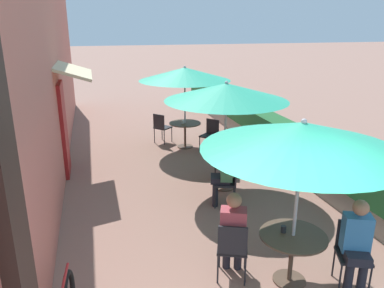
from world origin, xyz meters
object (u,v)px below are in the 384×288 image
Objects in this scene: patio_umbrella_near at (303,136)px; seated_patron_mid_left at (223,171)px; cafe_chair_near_right at (352,249)px; coffee_cup_far at (183,122)px; patio_table_far at (185,128)px; cafe_chair_far_right at (161,126)px; cafe_chair_near_left at (232,246)px; cafe_chair_far_left at (210,133)px; seated_patron_near_right at (357,242)px; coffee_cup_near at (283,229)px; patio_table_mid at (224,164)px; patio_umbrella_mid at (226,92)px; seated_patron_near_left at (233,230)px; patio_table_near at (292,246)px; cafe_chair_mid_right at (220,152)px; patio_umbrella_far at (185,74)px; cafe_chair_mid_left at (229,180)px; coffee_cup_mid at (220,155)px.

patio_umbrella_near is 1.96× the size of seated_patron_mid_left.
coffee_cup_far is (-0.78, 6.13, 0.23)m from cafe_chair_near_right.
cafe_chair_near_right reaches higher than patio_table_far.
seated_patron_mid_left reaches higher than cafe_chair_far_right.
cafe_chair_near_left is 5.37m from cafe_chair_far_left.
patio_umbrella_near is 2.72m from seated_patron_mid_left.
cafe_chair_near_left is 0.70× the size of seated_patron_near_right.
seated_patron_near_right is at bearing 139.48° from cafe_chair_far_left.
patio_table_mid is (0.25, 2.98, -0.21)m from coffee_cup_near.
patio_umbrella_mid is at bearing -57.35° from cafe_chair_near_right.
coffee_cup_far is at bearing 105.43° from cafe_chair_near_left.
cafe_chair_far_right is at bearing 110.98° from seated_patron_near_left.
patio_table_near is 0.78m from cafe_chair_near_right.
cafe_chair_mid_right reaches higher than patio_table_mid.
coffee_cup_far is at bearing -141.78° from patio_umbrella_far.
cafe_chair_far_left is at bearing 82.42° from coffee_cup_near.
patio_table_mid is at bearing 5.61° from cafe_chair_mid_left.
patio_umbrella_far is (-0.12, 2.88, 0.00)m from patio_umbrella_mid.
cafe_chair_mid_right is at bearing 77.10° from patio_table_mid.
cafe_chair_near_right is (0.75, -0.23, -1.52)m from patio_umbrella_near.
cafe_chair_far_right is (-0.57, 0.53, -0.02)m from patio_table_far.
coffee_cup_near is 0.04× the size of patio_umbrella_far.
seated_patron_mid_left is (-0.82, 2.69, 0.00)m from seated_patron_near_right.
cafe_chair_far_left is (0.57, -0.53, -1.52)m from patio_umbrella_far.
patio_umbrella_far reaches higher than seated_patron_mid_left.
coffee_cup_mid is at bearing -89.82° from patio_umbrella_far.
cafe_chair_near_left is 1.56m from cafe_chair_near_right.
coffee_cup_mid is 3.49m from cafe_chair_far_right.
patio_table_mid is at bearing 5.61° from cafe_chair_mid_right.
patio_umbrella_far reaches higher than cafe_chair_mid_right.
patio_table_mid and patio_table_far have the same top height.
patio_umbrella_mid is at bearing 5.61° from cafe_chair_mid_right.
patio_umbrella_mid is 1.71m from cafe_chair_mid_left.
cafe_chair_far_left is (0.56, 2.37, -0.23)m from coffee_cup_mid.
coffee_cup_near is at bearing 1.76° from seated_patron_near_left.
cafe_chair_near_right is at bearing -79.99° from patio_umbrella_mid.
cafe_chair_near_left is 0.35× the size of patio_umbrella_far.
patio_umbrella_mid is at bearing -58.35° from seated_patron_near_right.
coffee_cup_near is at bearing -91.34° from patio_table_far.
cafe_chair_near_right is 1.00× the size of cafe_chair_mid_left.
cafe_chair_mid_left is 4.21m from cafe_chair_far_right.
coffee_cup_mid is at bearing 97.08° from seated_patron_near_left.
seated_patron_near_left is 5.61m from coffee_cup_far.
patio_table_far is (-0.70, 6.19, 0.02)m from cafe_chair_near_right.
patio_umbrella_mid reaches higher than cafe_chair_mid_left.
cafe_chair_near_left and cafe_chair_mid_right have the same top height.
seated_patron_near_left reaches higher than cafe_chair_far_right.
cafe_chair_near_right is 4.09m from cafe_chair_mid_right.
patio_table_near is at bearing -161.21° from cafe_chair_mid_left.
patio_umbrella_far is (-0.12, 2.88, 1.50)m from patio_table_mid.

